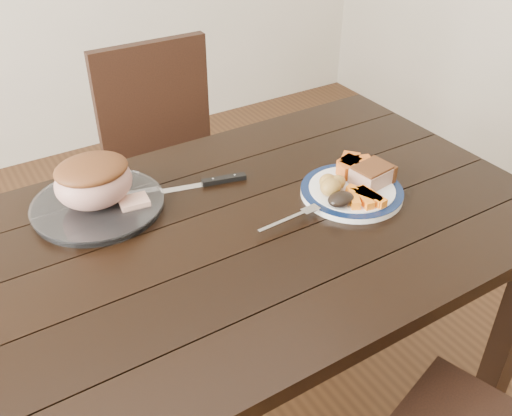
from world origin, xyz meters
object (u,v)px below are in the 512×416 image
fork (294,217)px  roast_joint (94,183)px  pork_slice (372,176)px  dining_table (224,262)px  chair_far (170,161)px  carving_knife (210,182)px  dinner_plate (352,192)px  serving_platter (98,206)px

fork → roast_joint: 0.49m
pork_slice → roast_joint: 0.70m
dining_table → chair_far: 0.77m
dining_table → pork_slice: size_ratio=16.68×
dining_table → fork: fork is taller
chair_far → fork: (-0.02, -0.80, 0.25)m
fork → carving_knife: bearing=104.7°
chair_far → roast_joint: bearing=51.9°
dining_table → dinner_plate: (0.36, -0.04, 0.10)m
chair_far → dinner_plate: bearing=103.9°
carving_knife → serving_platter: bearing=-174.8°
chair_far → pork_slice: chair_far is taller
fork → carving_knife: (-0.09, 0.26, -0.01)m
roast_joint → dinner_plate: bearing=-25.8°
carving_knife → dinner_plate: bearing=-25.9°
dining_table → pork_slice: pork_slice is taller
chair_far → fork: 0.84m
chair_far → dinner_plate: size_ratio=3.53×
dining_table → fork: size_ratio=8.99×
dinner_plate → roast_joint: size_ratio=1.40×
serving_platter → fork: fork is taller
dinner_plate → serving_platter: 0.64m
carving_knife → chair_far: bearing=92.0°
dinner_plate → pork_slice: 0.07m
dinner_plate → carving_knife: bearing=140.6°
serving_platter → pork_slice: bearing=-24.1°
dinner_plate → carving_knife: size_ratio=0.83×
dinner_plate → fork: fork is taller
fork → carving_knife: fork is taller
dinner_plate → dining_table: bearing=174.4°
pork_slice → fork: (-0.26, -0.02, -0.02)m
chair_far → carving_knife: size_ratio=2.94×
roast_joint → chair_far: bearing=51.0°
carving_knife → fork: bearing=-58.1°
dining_table → chair_far: bearing=76.1°
serving_platter → chair_far: bearing=51.0°
dinner_plate → pork_slice: (0.06, -0.00, 0.03)m
pork_slice → fork: size_ratio=0.54×
dining_table → roast_joint: roast_joint is taller
dining_table → serving_platter: serving_platter is taller
chair_far → dining_table: bearing=77.1°
chair_far → roast_joint: (-0.40, -0.49, 0.30)m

